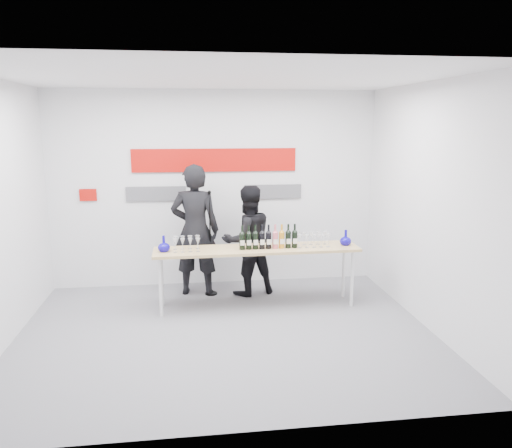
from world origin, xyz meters
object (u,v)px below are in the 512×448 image
object	(u,v)px
presenter_left	(195,230)
tasting_table	(257,252)
presenter_right	(248,241)
mic_stand	(211,263)

from	to	relation	value
presenter_left	tasting_table	bearing A→B (deg)	150.80
tasting_table	presenter_right	bearing A→B (deg)	95.87
mic_stand	presenter_left	bearing A→B (deg)	153.09
presenter_right	mic_stand	distance (m)	0.64
tasting_table	mic_stand	distance (m)	0.89
presenter_left	presenter_right	size ratio (longest dim) A/B	1.19
presenter_left	mic_stand	size ratio (longest dim) A/B	1.24
presenter_left	presenter_right	bearing A→B (deg)	-178.61
mic_stand	presenter_right	bearing A→B (deg)	-10.38
presenter_left	mic_stand	distance (m)	0.54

